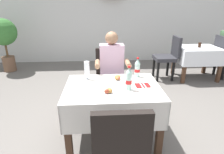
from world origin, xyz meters
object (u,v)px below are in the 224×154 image
cola_bottle_secondary (129,79)px  potted_plant_corner (4,36)px  main_dining_table (113,99)px  beer_glass_left (87,70)px  chair_near_camera_side (119,146)px  seated_diner_far (112,69)px  cola_bottle_primary (137,68)px  plate_near_camera (110,93)px  background_table_tumbler (200,45)px  plate_far_diner (118,79)px  napkin_cutlery_set (143,85)px  background_chair_left (168,55)px  background_dining_table (197,56)px  chair_far_diner_seat (109,76)px

cola_bottle_secondary → potted_plant_corner: (-2.66, 2.90, 0.05)m
main_dining_table → potted_plant_corner: 3.77m
beer_glass_left → potted_plant_corner: size_ratio=0.18×
chair_near_camera_side → seated_diner_far: seated_diner_far is taller
main_dining_table → beer_glass_left: bearing=140.4°
main_dining_table → cola_bottle_primary: cola_bottle_primary is taller
plate_near_camera → cola_bottle_secondary: cola_bottle_secondary is taller
main_dining_table → background_table_tumbler: background_table_tumbler is taller
beer_glass_left → plate_near_camera: bearing=-60.3°
plate_near_camera → plate_far_diner: bearing=73.0°
plate_far_diner → potted_plant_corner: size_ratio=0.20×
chair_near_camera_side → napkin_cutlery_set: bearing=66.1°
background_chair_left → potted_plant_corner: bearing=168.4°
background_dining_table → background_chair_left: 0.67m
napkin_cutlery_set → background_table_tumbler: bearing=49.4°
chair_far_diner_seat → background_dining_table: size_ratio=1.06×
beer_glass_left → background_dining_table: bearing=36.7°
background_chair_left → napkin_cutlery_set: bearing=-117.2°
plate_far_diner → potted_plant_corner: bearing=134.3°
chair_near_camera_side → background_dining_table: (2.06, 2.82, -0.02)m
plate_near_camera → cola_bottle_primary: cola_bottle_primary is taller
beer_glass_left → background_dining_table: (2.37, 1.76, -0.31)m
plate_near_camera → potted_plant_corner: size_ratio=0.18×
chair_near_camera_side → seated_diner_far: bearing=88.6°
seated_diner_far → beer_glass_left: size_ratio=5.39×
main_dining_table → background_table_tumbler: 2.89m
chair_far_diner_seat → potted_plant_corner: (-2.49, 2.01, 0.35)m
plate_near_camera → plate_far_diner: (0.12, 0.40, 0.00)m
background_table_tumbler → chair_far_diner_seat: bearing=-149.9°
background_table_tumbler → potted_plant_corner: potted_plant_corner is taller
napkin_cutlery_set → chair_far_diner_seat: bearing=113.9°
potted_plant_corner → background_table_tumbler: bearing=-10.0°
chair_far_diner_seat → napkin_cutlery_set: chair_far_diner_seat is taller
seated_diner_far → background_dining_table: (2.02, 1.32, -0.18)m
chair_far_diner_seat → napkin_cutlery_set: (0.36, -0.80, 0.18)m
seated_diner_far → background_table_tumbler: (2.04, 1.31, 0.07)m
plate_near_camera → cola_bottle_secondary: bearing=29.0°
chair_near_camera_side → potted_plant_corner: potted_plant_corner is taller
background_chair_left → background_table_tumbler: 0.72m
chair_near_camera_side → plate_near_camera: (-0.04, 0.59, 0.19)m
beer_glass_left → background_chair_left: background_chair_left is taller
chair_near_camera_side → cola_bottle_primary: size_ratio=3.71×
cola_bottle_secondary → background_chair_left: 2.45m
background_chair_left → potted_plant_corner: potted_plant_corner is taller
cola_bottle_primary → chair_far_diner_seat: bearing=124.8°
main_dining_table → chair_far_diner_seat: chair_far_diner_seat is taller
cola_bottle_secondary → background_table_tumbler: (1.90, 2.10, -0.07)m
seated_diner_far → cola_bottle_primary: 0.51m
chair_far_diner_seat → plate_near_camera: bearing=-92.4°
beer_glass_left → potted_plant_corner: (-2.18, 2.56, 0.05)m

